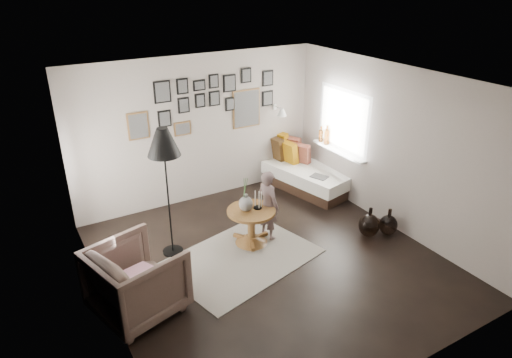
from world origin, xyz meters
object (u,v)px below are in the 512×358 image
magazine_basket (141,312)px  child (268,205)px  floor_lamp (164,147)px  demijohn_small (388,225)px  vase (246,201)px  pedestal_table (251,228)px  armchair (137,280)px  daybed (301,171)px  demijohn_large (369,225)px

magazine_basket → child: (2.32, 0.92, 0.38)m
floor_lamp → demijohn_small: 3.69m
vase → pedestal_table: bearing=-14.0°
floor_lamp → magazine_basket: (-0.86, -1.26, -1.49)m
magazine_basket → child: size_ratio=0.33×
armchair → demijohn_small: size_ratio=2.20×
pedestal_table → magazine_basket: 2.19m
child → magazine_basket: bearing=101.2°
vase → floor_lamp: 1.46m
vase → magazine_basket: bearing=-154.7°
magazine_basket → demijohn_small: bearing=0.2°
daybed → demijohn_small: daybed is taller
floor_lamp → magazine_basket: bearing=-124.4°
pedestal_table → demijohn_large: 1.86m
daybed → magazine_basket: size_ratio=5.59×
floor_lamp → magazine_basket: size_ratio=5.20×
pedestal_table → demijohn_large: (1.70, -0.76, -0.08)m
vase → magazine_basket: size_ratio=1.40×
armchair → magazine_basket: (-0.05, -0.25, -0.27)m
pedestal_table → floor_lamp: bearing=162.0°
pedestal_table → demijohn_small: bearing=-23.7°
vase → floor_lamp: (-1.06, 0.35, 0.94)m
armchair → demijohn_large: (3.65, -0.12, -0.26)m
vase → floor_lamp: bearing=161.7°
pedestal_table → demijohn_large: size_ratio=1.49×
pedestal_table → vase: (-0.08, 0.02, 0.47)m
armchair → demijohn_large: armchair is taller
pedestal_table → armchair: size_ratio=0.74×
armchair → demijohn_large: size_ratio=2.00×
magazine_basket → pedestal_table: bearing=24.0°
daybed → demijohn_large: bearing=-106.6°
demijohn_small → daybed: bearing=93.9°
floor_lamp → pedestal_table: bearing=-18.0°
demijohn_small → demijohn_large: bearing=157.9°
demijohn_large → daybed: bearing=85.9°
demijohn_small → vase: bearing=156.6°
armchair → magazine_basket: armchair is taller
demijohn_large → child: 1.64m
demijohn_small → floor_lamp: bearing=158.3°
vase → daybed: 2.36m
armchair → demijohn_small: armchair is taller
magazine_basket → demijohn_large: size_ratio=0.76×
pedestal_table → vase: 0.48m
floor_lamp → child: bearing=-13.3°
daybed → child: 2.02m
daybed → magazine_basket: 4.44m
vase → demijohn_small: vase is taller
demijohn_small → child: child is taller
armchair → floor_lamp: size_ratio=0.51×
floor_lamp → demijohn_large: size_ratio=3.94×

